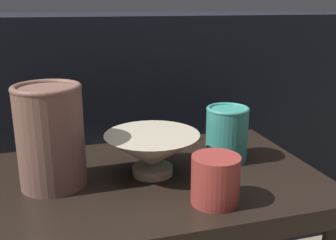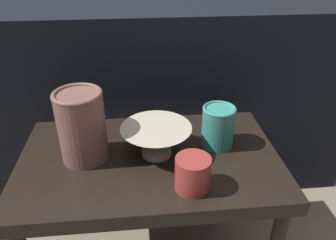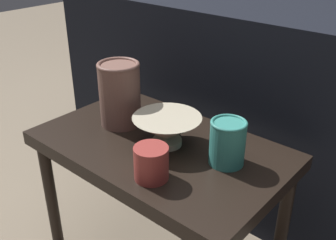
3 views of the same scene
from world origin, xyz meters
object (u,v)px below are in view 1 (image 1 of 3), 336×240
Objects in this scene: cup at (215,180)px; vase_colorful_right at (227,133)px; bowl at (152,151)px; vase_textured_left at (50,135)px.

vase_colorful_right is at bearing 60.17° from cup.
bowl is 0.19m from vase_textured_left.
vase_textured_left is 2.29× the size of cup.
cup is (0.07, -0.14, -0.01)m from bowl.
bowl is 0.16m from cup.
bowl is 0.17m from vase_colorful_right.
vase_textured_left is at bearing 150.54° from cup.
vase_colorful_right is 1.41× the size of cup.
vase_textured_left reaches higher than bowl.
vase_colorful_right reaches higher than cup.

